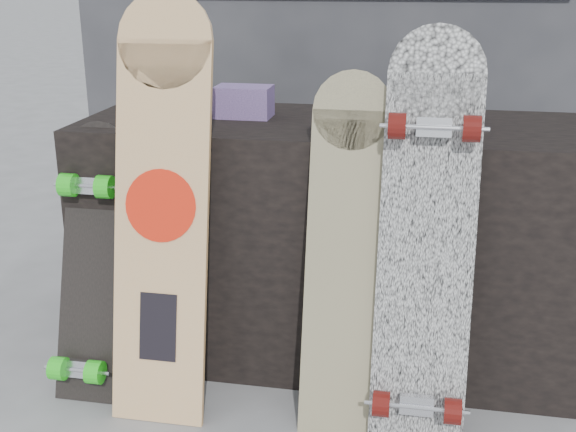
% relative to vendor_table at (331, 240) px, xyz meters
% --- Properties ---
extents(ground, '(60.00, 60.00, 0.00)m').
position_rel_vendor_table_xyz_m(ground, '(0.00, -0.50, -0.40)').
color(ground, slate).
rests_on(ground, ground).
extents(vendor_table, '(1.60, 0.60, 0.80)m').
position_rel_vendor_table_xyz_m(vendor_table, '(0.00, 0.00, 0.00)').
color(vendor_table, black).
rests_on(vendor_table, ground).
extents(booth, '(2.40, 0.22, 2.20)m').
position_rel_vendor_table_xyz_m(booth, '(0.00, 0.85, 0.70)').
color(booth, '#2F2F34').
rests_on(booth, ground).
extents(merch_box_purple, '(0.18, 0.12, 0.10)m').
position_rel_vendor_table_xyz_m(merch_box_purple, '(-0.30, 0.02, 0.45)').
color(merch_box_purple, '#3E356C').
rests_on(merch_box_purple, vendor_table).
extents(merch_box_small, '(0.14, 0.14, 0.12)m').
position_rel_vendor_table_xyz_m(merch_box_small, '(0.33, 0.03, 0.46)').
color(merch_box_small, '#3E356C').
rests_on(merch_box_small, vendor_table).
extents(merch_box_flat, '(0.22, 0.10, 0.06)m').
position_rel_vendor_table_xyz_m(merch_box_flat, '(0.23, 0.03, 0.43)').
color(merch_box_flat, '#D1B78C').
rests_on(merch_box_flat, vendor_table).
extents(longboard_geisha, '(0.27, 0.28, 1.21)m').
position_rel_vendor_table_xyz_m(longboard_geisha, '(-0.44, -0.39, 0.24)').
color(longboard_geisha, '#D1B28D').
rests_on(longboard_geisha, ground).
extents(longboard_celtic, '(0.22, 0.26, 1.00)m').
position_rel_vendor_table_xyz_m(longboard_celtic, '(0.09, -0.38, 0.13)').
color(longboard_celtic, beige).
rests_on(longboard_celtic, ground).
extents(longboard_cascadia, '(0.26, 0.34, 1.13)m').
position_rel_vendor_table_xyz_m(longboard_cascadia, '(0.31, -0.40, 0.18)').
color(longboard_cascadia, white).
rests_on(longboard_cascadia, ground).
extents(skateboard_dark, '(0.19, 0.33, 0.82)m').
position_rel_vendor_table_xyz_m(skateboard_dark, '(-0.69, -0.36, 0.02)').
color(skateboard_dark, black).
rests_on(skateboard_dark, ground).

